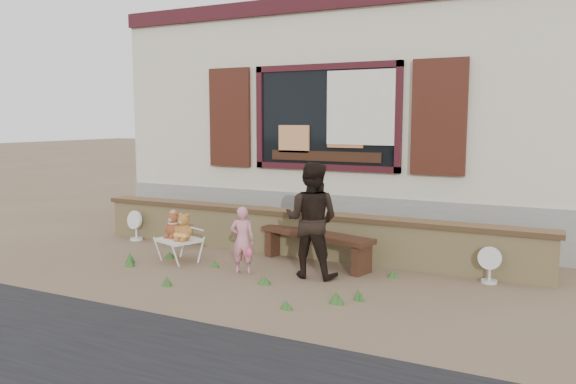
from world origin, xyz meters
The scene contains 12 objects.
ground centered at (0.00, 0.00, 0.00)m, with size 80.00×80.00×0.00m, color brown.
shopfront centered at (0.00, 4.49, 2.00)m, with size 8.04×5.13×4.00m.
brick_wall centered at (0.00, 1.00, 0.34)m, with size 7.10×0.36×0.67m.
bench centered at (0.43, 0.61, 0.33)m, with size 1.81×0.85×0.45m.
folding_chair centered at (-1.38, -0.11, 0.30)m, with size 0.67×0.64×0.33m.
teddy_bear_left centered at (-1.51, -0.06, 0.52)m, with size 0.28×0.24×0.38m, color brown, non-canonical shape.
teddy_bear_right centered at (-1.25, -0.16, 0.53)m, with size 0.29×0.25×0.40m, color brown, non-canonical shape.
child centered at (-0.26, -0.23, 0.45)m, with size 0.33×0.21×0.89m, color pink.
adult centered at (0.62, 0.02, 0.74)m, with size 0.72×0.56×1.49m, color black.
fan_left centered at (-2.92, 0.73, 0.25)m, with size 0.32×0.21×0.51m.
fan_right centered at (2.73, 0.74, 0.23)m, with size 0.29×0.20×0.46m.
grass_tufts centered at (-0.17, -0.52, 0.06)m, with size 3.69×1.85×0.15m.
Camera 1 is at (3.50, -6.44, 2.02)m, focal length 35.00 mm.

